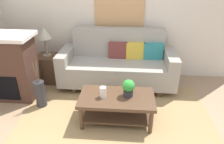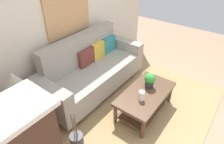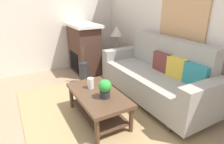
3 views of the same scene
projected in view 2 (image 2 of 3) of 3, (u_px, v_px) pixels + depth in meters
The scene contains 16 objects.
ground_plane at pixel (169, 124), 3.10m from camera, with size 8.93×8.93×0.00m, color #9E7F60.
wall_back at pixel (68, 16), 3.40m from camera, with size 4.93×0.10×2.70m, color beige.
area_rug at pixel (142, 111), 3.34m from camera, with size 2.95×2.10×0.01m, color #A38456.
couch at pixel (92, 71), 3.62m from camera, with size 2.17×0.84×1.08m.
throw_pillow_maroon at pixel (86, 57), 3.54m from camera, with size 0.36×0.12×0.32m, color brown.
throw_pillow_mustard at pixel (98, 50), 3.77m from camera, with size 0.36×0.12×0.32m, color gold.
throw_pillow_teal at pixel (108, 44), 3.99m from camera, with size 0.36×0.12×0.32m, color teal.
coffee_table at pixel (145, 98), 3.16m from camera, with size 1.10×0.60×0.43m.
tabletop_vase at pixel (141, 96), 2.91m from camera, with size 0.09×0.09×0.16m, color white.
potted_plant_tabletop at pixel (150, 80), 3.14m from camera, with size 0.18×0.18×0.26m.
side_table at pixel (28, 120), 2.81m from camera, with size 0.44×0.44×0.56m, color #513826.
table_lamp at pixel (14, 81), 2.41m from camera, with size 0.28×0.28×0.57m.
floor_vase_branch_a at pixel (76, 125), 2.28m from camera, with size 0.01×0.01×0.36m, color brown.
floor_vase_branch_b at pixel (73, 126), 2.27m from camera, with size 0.01×0.01×0.36m, color brown.
floor_vase_branch_c at pixel (75, 127), 2.25m from camera, with size 0.01×0.01×0.36m, color brown.
framed_painting at pixel (68, 8), 3.24m from camera, with size 0.97×0.03×0.93m, color tan.
Camera 2 is at (-2.21, -0.52, 2.45)m, focal length 30.65 mm.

